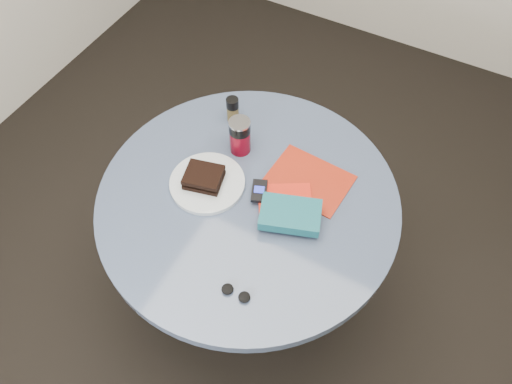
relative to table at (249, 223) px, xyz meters
The scene contains 11 objects.
ground 0.59m from the table, ahead, with size 4.00×4.00×0.00m, color black.
table is the anchor object (origin of this frame).
plate 0.23m from the table, behind, with size 0.25×0.25×0.02m, color silver.
sandwich 0.25m from the table, behind, with size 0.14×0.13×0.04m.
soda_can 0.31m from the table, 126.16° to the left, with size 0.10×0.10×0.14m.
pepper_grinder 0.41m from the table, 127.75° to the left, with size 0.05×0.05×0.10m.
magazine 0.27m from the table, 47.08° to the left, with size 0.27×0.20×0.00m, color maroon.
red_book 0.21m from the table, 21.11° to the left, with size 0.17×0.11×0.01m, color red.
novel 0.26m from the table, ahead, with size 0.19×0.12×0.04m, color #124D58.
mp3_player 0.19m from the table, 39.12° to the left, with size 0.08×0.10×0.02m.
headphones 0.38m from the table, 66.95° to the right, with size 0.09×0.04×0.02m.
Camera 1 is at (0.46, -0.81, 2.10)m, focal length 35.00 mm.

